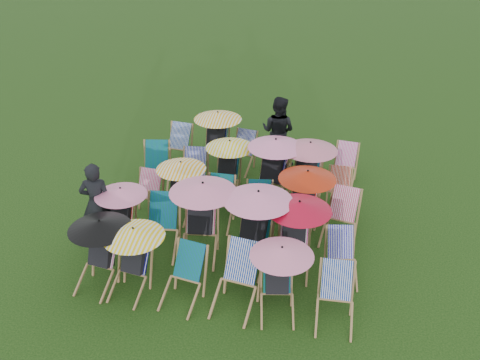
% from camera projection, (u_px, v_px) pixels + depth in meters
% --- Properties ---
extents(ground, '(100.00, 100.00, 0.00)m').
position_uv_depth(ground, '(237.00, 226.00, 10.73)').
color(ground, black).
rests_on(ground, ground).
extents(deckchair_0, '(1.05, 1.11, 1.24)m').
position_uv_depth(deckchair_0, '(98.00, 252.00, 8.89)').
color(deckchair_0, '#957045').
rests_on(deckchair_0, ground).
extents(deckchair_1, '(1.02, 1.08, 1.21)m').
position_uv_depth(deckchair_1, '(131.00, 260.00, 8.75)').
color(deckchair_1, '#957045').
rests_on(deckchair_1, ground).
extents(deckchair_2, '(0.73, 0.92, 0.91)m').
position_uv_depth(deckchair_2, '(183.00, 278.00, 8.64)').
color(deckchair_2, '#957045').
rests_on(deckchair_2, ground).
extents(deckchair_3, '(0.80, 1.01, 1.01)m').
position_uv_depth(deckchair_3, '(237.00, 281.00, 8.49)').
color(deckchair_3, '#957045').
rests_on(deckchair_3, ground).
extents(deckchair_4, '(1.00, 1.09, 1.19)m').
position_uv_depth(deckchair_4, '(279.00, 280.00, 8.33)').
color(deckchair_4, '#957045').
rests_on(deckchair_4, ground).
extents(deckchair_5, '(0.64, 0.86, 0.90)m').
position_uv_depth(deckchair_5, '(336.00, 299.00, 8.20)').
color(deckchair_5, '#957045').
rests_on(deckchair_5, ground).
extents(deckchair_6, '(0.97, 1.02, 1.15)m').
position_uv_depth(deckchair_6, '(120.00, 215.00, 9.96)').
color(deckchair_6, '#957045').
rests_on(deckchair_6, ground).
extents(deckchair_7, '(0.76, 0.99, 1.01)m').
position_uv_depth(deckchair_7, '(161.00, 227.00, 9.81)').
color(deckchair_7, '#957045').
rests_on(deckchair_7, ground).
extents(deckchair_8, '(1.21, 1.30, 1.44)m').
position_uv_depth(deckchair_8, '(200.00, 219.00, 9.59)').
color(deckchair_8, '#957045').
rests_on(deckchair_8, ground).
extents(deckchair_9, '(1.21, 1.29, 1.44)m').
position_uv_depth(deckchair_9, '(253.00, 227.00, 9.36)').
color(deckchair_9, '#957045').
rests_on(deckchair_9, ground).
extents(deckchair_10, '(1.12, 1.18, 1.33)m').
position_uv_depth(deckchair_10, '(295.00, 235.00, 9.24)').
color(deckchair_10, '#957045').
rests_on(deckchair_10, ground).
extents(deckchair_11, '(0.69, 0.87, 0.85)m').
position_uv_depth(deckchair_11, '(341.00, 258.00, 9.15)').
color(deckchair_11, '#957045').
rests_on(deckchair_11, ground).
extents(deckchair_12, '(0.65, 0.86, 0.89)m').
position_uv_depth(deckchair_12, '(145.00, 197.00, 10.86)').
color(deckchair_12, '#957045').
rests_on(deckchair_12, ground).
extents(deckchair_13, '(1.00, 1.05, 1.19)m').
position_uv_depth(deckchair_13, '(179.00, 188.00, 10.80)').
color(deckchair_13, '#957045').
rests_on(deckchair_13, ground).
extents(deckchair_14, '(0.62, 0.86, 0.92)m').
position_uv_depth(deckchair_14, '(218.00, 203.00, 10.61)').
color(deckchair_14, '#957045').
rests_on(deckchair_14, ground).
extents(deckchair_15, '(0.69, 0.87, 0.87)m').
position_uv_depth(deckchair_15, '(259.00, 208.00, 10.52)').
color(deckchair_15, '#957045').
rests_on(deckchair_15, ground).
extents(deckchair_16, '(1.10, 1.17, 1.31)m').
position_uv_depth(deckchair_16, '(302.00, 201.00, 10.25)').
color(deckchair_16, '#957045').
rests_on(deckchair_16, ground).
extents(deckchair_17, '(0.77, 0.97, 0.95)m').
position_uv_depth(deckchair_17, '(340.00, 218.00, 10.12)').
color(deckchair_17, '#957045').
rests_on(deckchair_17, ground).
extents(deckchair_18, '(0.80, 1.00, 0.97)m').
position_uv_depth(deckchair_18, '(155.00, 168.00, 11.88)').
color(deckchair_18, '#957045').
rests_on(deckchair_18, ground).
extents(deckchair_19, '(0.70, 0.91, 0.92)m').
position_uv_depth(deckchair_19, '(194.00, 173.00, 11.69)').
color(deckchair_19, '#957045').
rests_on(deckchair_19, ground).
extents(deckchair_20, '(1.04, 1.08, 1.23)m').
position_uv_depth(deckchair_20, '(227.00, 167.00, 11.56)').
color(deckchair_20, '#957045').
rests_on(deckchair_20, ground).
extents(deckchair_21, '(1.18, 1.25, 1.39)m').
position_uv_depth(deckchair_21, '(271.00, 169.00, 11.29)').
color(deckchair_21, '#957045').
rests_on(deckchair_21, ground).
extents(deckchair_22, '(1.15, 1.22, 1.36)m').
position_uv_depth(deckchair_22, '(305.00, 172.00, 11.23)').
color(deckchair_22, '#957045').
rests_on(deckchair_22, ground).
extents(deckchair_23, '(0.56, 0.77, 0.82)m').
position_uv_depth(deckchair_23, '(339.00, 191.00, 11.15)').
color(deckchair_23, '#957045').
rests_on(deckchair_23, ground).
extents(deckchair_24, '(0.71, 0.93, 0.95)m').
position_uv_depth(deckchair_24, '(176.00, 147.00, 12.83)').
color(deckchair_24, '#957045').
rests_on(deckchair_24, ground).
extents(deckchair_25, '(1.13, 1.17, 1.34)m').
position_uv_depth(deckchair_25, '(215.00, 138.00, 12.70)').
color(deckchair_25, '#957045').
rests_on(deckchair_25, ground).
extents(deckchair_26, '(0.71, 0.90, 0.88)m').
position_uv_depth(deckchair_26, '(241.00, 152.00, 12.65)').
color(deckchair_26, '#957045').
rests_on(deckchair_26, ground).
extents(deckchair_27, '(0.63, 0.82, 0.83)m').
position_uv_depth(deckchair_27, '(278.00, 160.00, 12.36)').
color(deckchair_27, '#957045').
rests_on(deckchair_27, ground).
extents(deckchair_28, '(0.63, 0.81, 0.81)m').
position_uv_depth(deckchair_28, '(311.00, 162.00, 12.27)').
color(deckchair_28, '#957045').
rests_on(deckchair_28, ground).
extents(deckchair_29, '(0.64, 0.83, 0.85)m').
position_uv_depth(deckchair_29, '(344.00, 165.00, 12.13)').
color(deckchair_29, '#957045').
rests_on(deckchair_29, ground).
extents(person_left, '(0.68, 0.53, 1.64)m').
position_uv_depth(person_left, '(97.00, 203.00, 9.96)').
color(person_left, black).
rests_on(person_left, ground).
extents(person_rear, '(0.98, 0.85, 1.72)m').
position_uv_depth(person_rear, '(278.00, 131.00, 12.69)').
color(person_rear, black).
rests_on(person_rear, ground).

